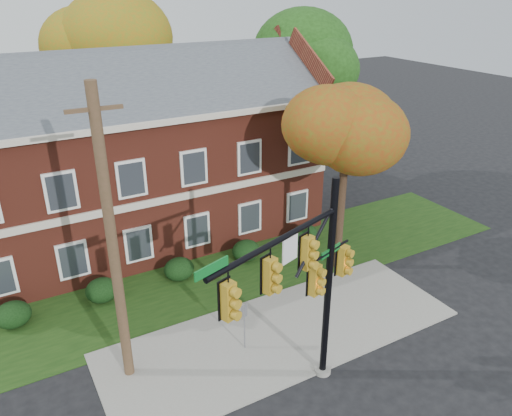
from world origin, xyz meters
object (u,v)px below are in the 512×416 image
tree_right_rear (311,63)px  utility_pole (112,245)px  hedge_center (179,269)px  hedge_far_right (305,234)px  sign_post (244,319)px  hedge_left (102,290)px  hedge_right (246,251)px  tree_near_right (353,132)px  apartment_building (135,146)px  hedge_far_left (13,315)px  traffic_signal (305,277)px  tree_far_rear (112,48)px

tree_right_rear → utility_pole: 18.95m
hedge_center → hedge_far_right: 7.00m
sign_post → hedge_left: bearing=100.8°
hedge_right → tree_near_right: size_ratio=0.16×
hedge_left → hedge_far_right: same height
utility_pole → hedge_right: bearing=36.0°
hedge_right → sign_post: size_ratio=0.70×
hedge_right → apartment_building: bearing=123.7°
hedge_far_left → tree_right_rear: bearing=18.5°
hedge_far_right → tree_right_rear: bearing=54.8°
apartment_building → hedge_far_left: apartment_building is taller
traffic_signal → utility_pole: bearing=123.4°
hedge_far_right → sign_post: bearing=-139.2°
hedge_left → tree_near_right: size_ratio=0.16×
apartment_building → tree_right_rear: (11.31, 0.86, 3.13)m
hedge_right → tree_far_rear: 15.66m
sign_post → traffic_signal: bearing=-101.7°
hedge_right → hedge_far_right: (3.50, 0.00, 0.00)m
hedge_far_right → sign_post: (-6.68, -5.76, 0.83)m
tree_right_rear → utility_pole: size_ratio=1.05×
hedge_center → sign_post: (0.32, -5.76, 0.83)m
traffic_signal → tree_far_rear: bearing=70.2°
tree_far_rear → sign_post: (-1.02, -18.85, -7.49)m
hedge_far_left → tree_right_rear: tree_right_rear is taller
hedge_left → utility_pole: utility_pole is taller
apartment_building → tree_right_rear: 11.77m
hedge_left → sign_post: (3.82, -5.76, 0.83)m
hedge_right → hedge_far_left: bearing=180.0°
traffic_signal → hedge_left: bearing=98.5°
hedge_far_left → traffic_signal: size_ratio=0.19×
hedge_right → traffic_signal: size_ratio=0.19×
tree_near_right → tree_far_rear: bearing=110.3°
sign_post → hedge_center: bearing=70.4°
hedge_far_right → tree_near_right: tree_near_right is taller
tree_near_right → tree_far_rear: size_ratio=0.74×
traffic_signal → tree_near_right: bearing=23.6°
hedge_left → utility_pole: (-0.30, -4.92, 4.62)m
tree_right_rear → hedge_left: bearing=-157.6°
apartment_building → tree_near_right: 10.97m
hedge_far_left → sign_post: size_ratio=0.70×
tree_near_right → hedge_center: bearing=158.6°
hedge_left → hedge_center: bearing=0.0°
tree_right_rear → hedge_far_left: bearing=-161.5°
utility_pole → tree_near_right: bearing=12.7°
tree_far_rear → hedge_far_right: bearing=-66.6°
tree_far_rear → hedge_far_left: bearing=-122.5°
hedge_far_right → traffic_signal: size_ratio=0.19×
utility_pole → tree_right_rear: bearing=38.1°
hedge_right → hedge_far_right: same height
tree_near_right → traffic_signal: bearing=-137.8°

